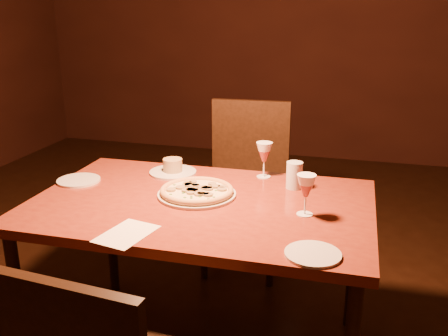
# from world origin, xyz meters

# --- Properties ---
(back_wall) EXTENTS (6.00, 0.04, 3.00)m
(back_wall) POSITION_xyz_m (0.00, 3.50, 1.50)
(back_wall) COLOR #341610
(back_wall) RESTS_ON floor
(dining_table) EXTENTS (1.38, 0.90, 0.74)m
(dining_table) POSITION_xyz_m (-0.26, 0.26, 0.67)
(dining_table) COLOR maroon
(dining_table) RESTS_ON floor
(chair_far) EXTENTS (0.49, 0.49, 0.97)m
(chair_far) POSITION_xyz_m (-0.28, 1.16, 0.55)
(chair_far) COLOR black
(chair_far) RESTS_ON floor
(pizza_plate) EXTENTS (0.33, 0.33, 0.04)m
(pizza_plate) POSITION_xyz_m (-0.29, 0.32, 0.76)
(pizza_plate) COLOR silver
(pizza_plate) RESTS_ON dining_table
(ramekin_saucer) EXTENTS (0.22, 0.22, 0.07)m
(ramekin_saucer) POSITION_xyz_m (-0.50, 0.56, 0.76)
(ramekin_saucer) COLOR silver
(ramekin_saucer) RESTS_ON dining_table
(wine_glass_far) EXTENTS (0.08, 0.08, 0.17)m
(wine_glass_far) POSITION_xyz_m (-0.07, 0.63, 0.82)
(wine_glass_far) COLOR #A74745
(wine_glass_far) RESTS_ON dining_table
(wine_glass_right) EXTENTS (0.07, 0.07, 0.16)m
(wine_glass_right) POSITION_xyz_m (0.17, 0.24, 0.82)
(wine_glass_right) COLOR #A74745
(wine_glass_right) RESTS_ON dining_table
(water_tumbler) EXTENTS (0.07, 0.07, 0.12)m
(water_tumbler) POSITION_xyz_m (0.09, 0.52, 0.80)
(water_tumbler) COLOR silver
(water_tumbler) RESTS_ON dining_table
(side_plate_left) EXTENTS (0.19, 0.19, 0.01)m
(side_plate_left) POSITION_xyz_m (-0.86, 0.34, 0.74)
(side_plate_left) COLOR silver
(side_plate_left) RESTS_ON dining_table
(side_plate_near) EXTENTS (0.18, 0.18, 0.01)m
(side_plate_near) POSITION_xyz_m (0.23, -0.08, 0.74)
(side_plate_near) COLOR silver
(side_plate_near) RESTS_ON dining_table
(menu_card) EXTENTS (0.19, 0.24, 0.00)m
(menu_card) POSITION_xyz_m (-0.41, -0.10, 0.74)
(menu_card) COLOR white
(menu_card) RESTS_ON dining_table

